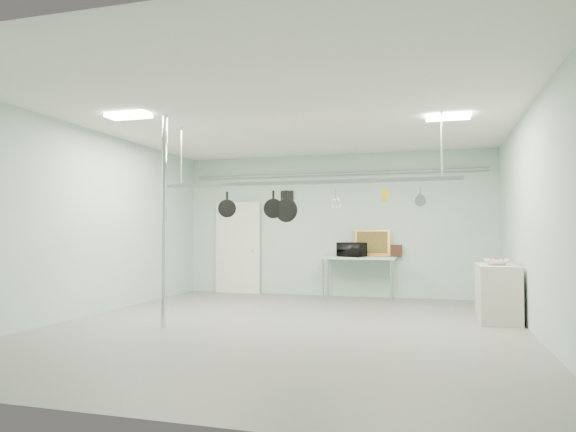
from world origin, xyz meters
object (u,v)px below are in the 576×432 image
(side_cabinet, at_px, (497,293))
(fruit_bowl, at_px, (497,262))
(microwave, at_px, (352,250))
(prep_table, at_px, (358,260))
(skillet_left, at_px, (227,204))
(skillet_right, at_px, (286,206))
(chrome_pole, at_px, (164,220))
(pot_rack, at_px, (302,181))
(skillet_mid, at_px, (273,204))
(coffee_canister, at_px, (358,252))

(side_cabinet, relative_size, fruit_bowl, 3.13)
(side_cabinet, relative_size, microwave, 2.17)
(prep_table, height_order, skillet_left, skillet_left)
(skillet_left, bearing_deg, skillet_right, -23.18)
(chrome_pole, height_order, prep_table, chrome_pole)
(pot_rack, bearing_deg, skillet_mid, 180.00)
(skillet_mid, bearing_deg, skillet_left, 171.01)
(fruit_bowl, bearing_deg, skillet_right, -162.63)
(pot_rack, xyz_separation_m, skillet_left, (-1.27, 0.00, -0.34))
(microwave, xyz_separation_m, skillet_left, (-1.55, -3.17, 0.83))
(chrome_pole, height_order, microwave, chrome_pole)
(chrome_pole, distance_m, pot_rack, 2.19)
(side_cabinet, bearing_deg, skillet_left, -165.38)
(side_cabinet, xyz_separation_m, skillet_mid, (-3.42, -1.10, 1.41))
(skillet_mid, distance_m, skillet_right, 0.22)
(chrome_pole, distance_m, skillet_left, 1.14)
(skillet_mid, bearing_deg, pot_rack, -8.99)
(coffee_canister, height_order, skillet_mid, skillet_mid)
(chrome_pole, distance_m, microwave, 4.66)
(side_cabinet, distance_m, skillet_left, 4.59)
(coffee_canister, bearing_deg, prep_table, 92.45)
(coffee_canister, bearing_deg, fruit_bowl, -41.30)
(pot_rack, distance_m, skillet_mid, 0.60)
(prep_table, height_order, skillet_right, skillet_right)
(side_cabinet, height_order, coffee_canister, coffee_canister)
(microwave, distance_m, coffee_canister, 0.14)
(skillet_mid, bearing_deg, skillet_right, -8.99)
(side_cabinet, distance_m, pot_rack, 3.62)
(pot_rack, xyz_separation_m, coffee_canister, (0.40, 3.22, -1.23))
(microwave, bearing_deg, coffee_canister, -134.10)
(side_cabinet, relative_size, skillet_left, 3.01)
(prep_table, relative_size, skillet_mid, 3.60)
(fruit_bowl, bearing_deg, prep_table, 137.78)
(prep_table, bearing_deg, side_cabinet, -40.79)
(prep_table, height_order, coffee_canister, coffee_canister)
(chrome_pole, distance_m, skillet_right, 1.89)
(chrome_pole, distance_m, prep_table, 4.85)
(chrome_pole, bearing_deg, microwave, 61.77)
(fruit_bowl, distance_m, skillet_mid, 3.67)
(prep_table, bearing_deg, coffee_canister, -87.55)
(coffee_canister, bearing_deg, side_cabinet, -39.82)
(coffee_canister, relative_size, skillet_left, 0.46)
(prep_table, height_order, side_cabinet, prep_table)
(side_cabinet, bearing_deg, prep_table, 139.21)
(side_cabinet, distance_m, skillet_mid, 3.86)
(pot_rack, height_order, microwave, pot_rack)
(prep_table, xyz_separation_m, microwave, (-0.11, -0.13, 0.23))
(pot_rack, bearing_deg, skillet_right, 180.00)
(coffee_canister, distance_m, fruit_bowl, 3.37)
(side_cabinet, relative_size, skillet_mid, 2.70)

